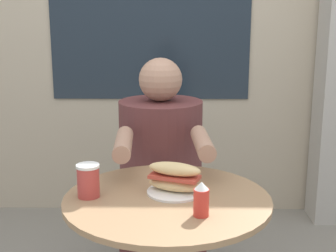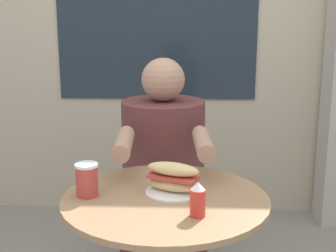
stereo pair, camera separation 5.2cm
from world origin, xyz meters
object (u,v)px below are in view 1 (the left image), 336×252
at_px(sandwich_on_plate, 175,180).
at_px(seated_diner, 161,201).
at_px(diner_chair, 162,172).
at_px(condiment_bottle, 201,199).
at_px(cafe_table, 167,250).
at_px(drink_cup, 88,180).

bearing_deg(sandwich_on_plate, seated_diner, 96.74).
relative_size(seated_diner, sandwich_on_plate, 5.78).
xyz_separation_m(diner_chair, condiment_bottle, (0.15, -1.06, 0.28)).
height_order(cafe_table, condiment_bottle, condiment_bottle).
relative_size(cafe_table, seated_diner, 0.64).
distance_m(drink_cup, condiment_bottle, 0.41).
height_order(cafe_table, sandwich_on_plate, sandwich_on_plate).
distance_m(seated_diner, condiment_bottle, 0.79).
relative_size(seated_diner, condiment_bottle, 10.47).
bearing_deg(diner_chair, drink_cup, 72.92).
distance_m(diner_chair, condiment_bottle, 1.11).
bearing_deg(cafe_table, seated_diner, 93.76).
bearing_deg(cafe_table, condiment_bottle, -55.06).
bearing_deg(sandwich_on_plate, drink_cup, -172.86).
bearing_deg(diner_chair, cafe_table, 89.58).
xyz_separation_m(cafe_table, condiment_bottle, (0.11, -0.15, 0.25)).
relative_size(sandwich_on_plate, drink_cup, 1.76).
height_order(diner_chair, condiment_bottle, diner_chair).
relative_size(cafe_table, condiment_bottle, 6.68).
relative_size(diner_chair, condiment_bottle, 7.80).
bearing_deg(drink_cup, sandwich_on_plate, 7.14).
xyz_separation_m(seated_diner, sandwich_on_plate, (0.06, -0.52, 0.30)).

